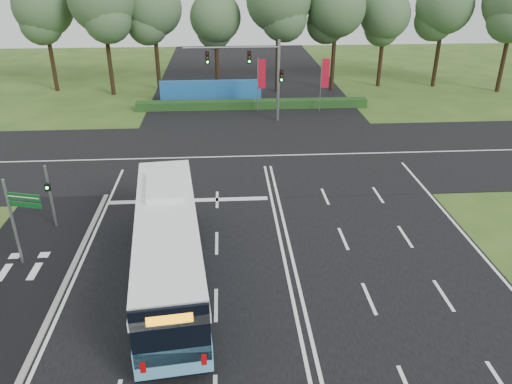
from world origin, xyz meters
TOP-DOWN VIEW (x-y plane):
  - ground at (0.00, 0.00)m, footprint 120.00×120.00m
  - road_main at (0.00, 0.00)m, footprint 20.00×120.00m
  - road_cross at (0.00, 12.00)m, footprint 120.00×14.00m
  - bike_path at (-12.50, -3.00)m, footprint 5.00×18.00m
  - kerb_strip at (-10.10, -3.00)m, footprint 0.25×18.00m
  - city_bus at (-5.35, -3.04)m, footprint 4.06×12.99m
  - pedestrian_signal at (-12.05, 2.30)m, footprint 0.33×0.42m
  - street_sign at (-12.27, -1.30)m, footprint 1.68×0.54m
  - banner_flag_mid at (0.68, 23.35)m, footprint 0.74×0.12m
  - banner_flag_right at (6.48, 23.11)m, footprint 0.74×0.10m
  - traffic_light_gantry at (0.21, 20.50)m, footprint 8.41×0.28m
  - hedge at (0.00, 24.50)m, footprint 22.00×1.20m
  - blue_hoarding at (-4.00, 27.00)m, footprint 10.00×0.30m
  - eucalyptus_row at (2.66, 31.36)m, footprint 53.62×9.70m

SIDE VIEW (x-z plane):
  - ground at x=0.00m, z-range 0.00..0.00m
  - road_main at x=0.00m, z-range 0.00..0.04m
  - road_cross at x=0.00m, z-range 0.00..0.05m
  - bike_path at x=-12.50m, z-range 0.00..0.06m
  - kerb_strip at x=-10.10m, z-range 0.00..0.12m
  - hedge at x=0.00m, z-range 0.00..0.80m
  - blue_hoarding at x=-4.00m, z-range 0.00..2.20m
  - city_bus at x=-5.35m, z-range 0.01..3.68m
  - pedestrian_signal at x=-12.05m, z-range 0.17..3.78m
  - street_sign at x=-12.27m, z-range 0.55..5.00m
  - banner_flag_mid at x=0.68m, z-range 0.74..5.73m
  - banner_flag_right at x=6.48m, z-range 0.74..5.76m
  - traffic_light_gantry at x=0.21m, z-range 1.16..8.16m
  - eucalyptus_row at x=2.66m, z-range 2.31..14.98m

